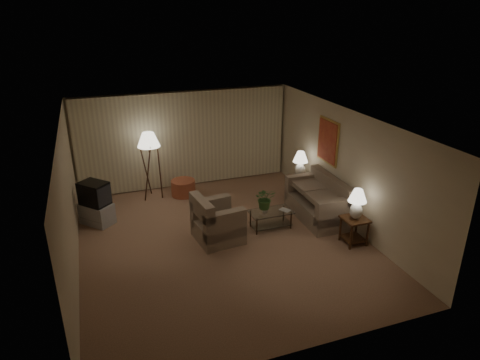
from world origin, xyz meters
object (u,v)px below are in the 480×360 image
tv_cabinet (97,214)px  side_table_far (299,183)px  side_table_near (354,226)px  coffee_table (271,217)px  ottoman (183,188)px  table_lamp_near (357,201)px  armchair (218,222)px  table_lamp_far (300,162)px  sofa (317,202)px  vase (265,210)px  crt_tv (94,193)px  floor_lamp (150,164)px

tv_cabinet → side_table_far: bearing=44.7°
tv_cabinet → side_table_near: bearing=18.7°
side_table_near → coffee_table: (-1.41, 1.25, -0.13)m
coffee_table → side_table_near: bearing=-41.5°
ottoman → table_lamp_near: bearing=-52.1°
armchair → table_lamp_far: size_ratio=1.76×
side_table_far → ottoman: side_table_far is taller
table_lamp_far → side_table_near: bearing=-90.0°
tv_cabinet → table_lamp_near: bearing=18.7°
sofa → vase: size_ratio=13.03×
sofa → vase: 1.42m
crt_tv → table_lamp_near: bearing=18.7°
ottoman → vase: vase is taller
side_table_far → coffee_table: size_ratio=0.60×
armchair → table_lamp_far: table_lamp_far is taller
armchair → coffee_table: armchair is taller
table_lamp_far → floor_lamp: bearing=161.0°
side_table_near → table_lamp_near: 0.59m
armchair → vase: size_ratio=8.44×
sofa → side_table_far: sofa is taller
side_table_far → coffee_table: side_table_far is taller
side_table_near → vase: size_ratio=4.19×
vase → side_table_near: bearing=-38.7°
armchair → coffee_table: bearing=-92.6°
armchair → tv_cabinet: size_ratio=1.39×
sofa → table_lamp_near: table_lamp_near is taller
ottoman → side_table_near: bearing=-52.1°
armchair → crt_tv: size_ratio=1.56×
side_table_near → table_lamp_far: size_ratio=0.87×
side_table_near → ottoman: size_ratio=0.93×
side_table_far → side_table_near: bearing=-90.0°
tv_cabinet → vase: (3.64, -1.59, 0.24)m
table_lamp_near → tv_cabinet: table_lamp_near is taller
side_table_far → armchair: bearing=-151.9°
ottoman → vase: 2.86m
side_table_near → coffee_table: bearing=138.5°
coffee_table → vase: size_ratio=6.94×
vase → side_table_far: bearing=40.8°
side_table_near → tv_cabinet: side_table_near is taller
table_lamp_far → ottoman: table_lamp_far is taller
sofa → table_lamp_far: table_lamp_far is taller
side_table_far → vase: 2.07m
coffee_table → tv_cabinet: 4.11m
floor_lamp → crt_tv: bearing=-144.6°
coffee_table → ottoman: (-1.51, 2.50, -0.06)m
armchair → ottoman: (-0.20, 2.60, -0.20)m
ottoman → crt_tv: bearing=-158.2°
tv_cabinet → crt_tv: crt_tv is taller
crt_tv → table_lamp_far: bearing=44.7°
side_table_near → table_lamp_far: 2.67m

